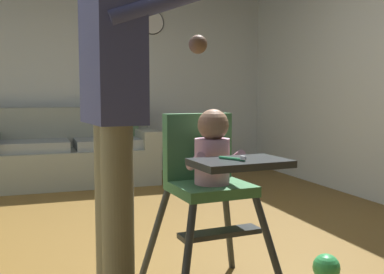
# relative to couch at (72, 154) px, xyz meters

# --- Properties ---
(ground) EXTENTS (6.04, 7.55, 0.10)m
(ground) POSITION_rel_couch_xyz_m (0.40, -2.48, -0.38)
(ground) COLOR brown
(wall_far) EXTENTS (5.24, 0.06, 2.51)m
(wall_far) POSITION_rel_couch_xyz_m (0.40, 0.52, 0.92)
(wall_far) COLOR silver
(wall_far) RESTS_ON ground
(couch) EXTENTS (1.90, 0.86, 0.86)m
(couch) POSITION_rel_couch_xyz_m (0.00, 0.00, 0.00)
(couch) COLOR gray
(couch) RESTS_ON ground
(high_chair) EXTENTS (0.65, 0.76, 0.94)m
(high_chair) POSITION_rel_couch_xyz_m (0.43, -3.22, 0.31)
(high_chair) COLOR #2F3435
(high_chair) RESTS_ON ground
(adult_standing) EXTENTS (0.55, 0.50, 1.70)m
(adult_standing) POSITION_rel_couch_xyz_m (-0.05, -3.27, 0.63)
(adult_standing) COLOR #6F6A50
(adult_standing) RESTS_ON ground
(toy_ball) EXTENTS (0.15, 0.15, 0.15)m
(toy_ball) POSITION_rel_couch_xyz_m (1.09, -3.26, -0.26)
(toy_ball) COLOR green
(toy_ball) RESTS_ON ground
(side_table) EXTENTS (0.40, 0.40, 0.52)m
(side_table) POSITION_rel_couch_xyz_m (1.24, -0.24, 0.05)
(side_table) COLOR brown
(side_table) RESTS_ON ground
(sippy_cup) EXTENTS (0.07, 0.07, 0.10)m
(sippy_cup) POSITION_rel_couch_xyz_m (1.27, -0.24, 0.24)
(sippy_cup) COLOR #284CB7
(sippy_cup) RESTS_ON side_table
(wall_clock) EXTENTS (0.31, 0.04, 0.31)m
(wall_clock) POSITION_rel_couch_xyz_m (1.08, 0.48, 1.62)
(wall_clock) COLOR white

